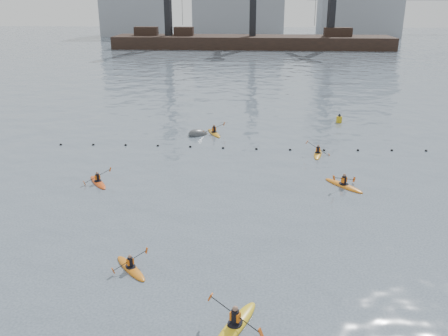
{
  "coord_description": "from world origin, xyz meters",
  "views": [
    {
      "loc": [
        0.64,
        -18.19,
        12.93
      ],
      "look_at": [
        -1.11,
        9.59,
        2.8
      ],
      "focal_mm": 38.0,
      "sensor_mm": 36.0,
      "label": 1
    }
  ],
  "objects_px": {
    "kayaker_0": "(131,268)",
    "kayaker_3": "(318,153)",
    "kayaker_4": "(344,185)",
    "nav_buoy": "(339,119)",
    "kayaker_2": "(98,182)",
    "kayaker_1": "(235,325)",
    "kayaker_5": "(214,133)",
    "mooring_buoy": "(198,135)"
  },
  "relations": [
    {
      "from": "kayaker_0",
      "to": "kayaker_3",
      "type": "distance_m",
      "value": 22.35
    },
    {
      "from": "kayaker_0",
      "to": "kayaker_3",
      "type": "height_order",
      "value": "kayaker_3"
    },
    {
      "from": "kayaker_4",
      "to": "nav_buoy",
      "type": "distance_m",
      "value": 18.82
    },
    {
      "from": "kayaker_4",
      "to": "kayaker_3",
      "type": "bearing_deg",
      "value": -121.31
    },
    {
      "from": "kayaker_4",
      "to": "kayaker_0",
      "type": "bearing_deg",
      "value": 4.33
    },
    {
      "from": "kayaker_2",
      "to": "nav_buoy",
      "type": "xyz_separation_m",
      "value": [
        20.61,
        19.09,
        0.25
      ]
    },
    {
      "from": "kayaker_1",
      "to": "kayaker_3",
      "type": "height_order",
      "value": "kayaker_1"
    },
    {
      "from": "kayaker_3",
      "to": "kayaker_5",
      "type": "xyz_separation_m",
      "value": [
        -9.51,
        6.0,
        0.01
      ]
    },
    {
      "from": "kayaker_1",
      "to": "kayaker_2",
      "type": "bearing_deg",
      "value": 149.51
    },
    {
      "from": "kayaker_2",
      "to": "mooring_buoy",
      "type": "bearing_deg",
      "value": 31.45
    },
    {
      "from": "kayaker_1",
      "to": "kayaker_5",
      "type": "height_order",
      "value": "kayaker_1"
    },
    {
      "from": "nav_buoy",
      "to": "kayaker_5",
      "type": "bearing_deg",
      "value": -157.8
    },
    {
      "from": "kayaker_0",
      "to": "kayaker_4",
      "type": "relative_size",
      "value": 0.83
    },
    {
      "from": "kayaker_1",
      "to": "kayaker_2",
      "type": "height_order",
      "value": "kayaker_1"
    },
    {
      "from": "kayaker_3",
      "to": "nav_buoy",
      "type": "bearing_deg",
      "value": 82.71
    },
    {
      "from": "kayaker_0",
      "to": "kayaker_4",
      "type": "height_order",
      "value": "kayaker_4"
    },
    {
      "from": "kayaker_1",
      "to": "nav_buoy",
      "type": "height_order",
      "value": "kayaker_1"
    },
    {
      "from": "nav_buoy",
      "to": "mooring_buoy",
      "type": "bearing_deg",
      "value": -158.44
    },
    {
      "from": "kayaker_0",
      "to": "kayaker_5",
      "type": "distance_m",
      "value": 25.16
    },
    {
      "from": "kayaker_4",
      "to": "nav_buoy",
      "type": "relative_size",
      "value": 2.76
    },
    {
      "from": "kayaker_2",
      "to": "mooring_buoy",
      "type": "relative_size",
      "value": 1.28
    },
    {
      "from": "kayaker_2",
      "to": "kayaker_3",
      "type": "distance_m",
      "value": 18.62
    },
    {
      "from": "kayaker_4",
      "to": "mooring_buoy",
      "type": "height_order",
      "value": "kayaker_4"
    },
    {
      "from": "kayaker_3",
      "to": "mooring_buoy",
      "type": "height_order",
      "value": "kayaker_3"
    },
    {
      "from": "kayaker_5",
      "to": "mooring_buoy",
      "type": "xyz_separation_m",
      "value": [
        -1.54,
        -0.44,
        -0.1
      ]
    },
    {
      "from": "kayaker_3",
      "to": "kayaker_4",
      "type": "relative_size",
      "value": 1.01
    },
    {
      "from": "kayaker_2",
      "to": "mooring_buoy",
      "type": "distance_m",
      "value": 14.52
    },
    {
      "from": "kayaker_3",
      "to": "kayaker_4",
      "type": "height_order",
      "value": "kayaker_3"
    },
    {
      "from": "kayaker_1",
      "to": "kayaker_2",
      "type": "relative_size",
      "value": 1.25
    },
    {
      "from": "kayaker_1",
      "to": "kayaker_4",
      "type": "distance_m",
      "value": 17.48
    },
    {
      "from": "kayaker_1",
      "to": "kayaker_2",
      "type": "distance_m",
      "value": 18.82
    },
    {
      "from": "kayaker_4",
      "to": "kayaker_5",
      "type": "xyz_separation_m",
      "value": [
        -10.47,
        13.24,
        -0.0
      ]
    },
    {
      "from": "kayaker_3",
      "to": "kayaker_4",
      "type": "xyz_separation_m",
      "value": [
        0.96,
        -7.24,
        0.01
      ]
    },
    {
      "from": "mooring_buoy",
      "to": "kayaker_2",
      "type": "bearing_deg",
      "value": -113.92
    },
    {
      "from": "kayaker_3",
      "to": "kayaker_5",
      "type": "relative_size",
      "value": 0.96
    },
    {
      "from": "kayaker_2",
      "to": "kayaker_5",
      "type": "height_order",
      "value": "kayaker_5"
    },
    {
      "from": "kayaker_5",
      "to": "kayaker_2",
      "type": "bearing_deg",
      "value": -141.32
    },
    {
      "from": "kayaker_2",
      "to": "kayaker_3",
      "type": "relative_size",
      "value": 0.92
    },
    {
      "from": "nav_buoy",
      "to": "kayaker_1",
      "type": "bearing_deg",
      "value": -105.98
    },
    {
      "from": "kayaker_1",
      "to": "kayaker_0",
      "type": "bearing_deg",
      "value": 167.64
    },
    {
      "from": "kayaker_4",
      "to": "mooring_buoy",
      "type": "distance_m",
      "value": 17.56
    },
    {
      "from": "kayaker_2",
      "to": "kayaker_3",
      "type": "height_order",
      "value": "kayaker_3"
    }
  ]
}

